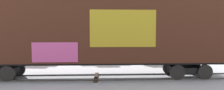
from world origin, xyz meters
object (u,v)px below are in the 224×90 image
at_px(freight_car, 94,32).
at_px(parked_car_red, 33,53).
at_px(parked_car_white, 98,54).
at_px(parked_car_green, 160,54).
at_px(flagpole, 126,14).

distance_m(freight_car, parked_car_red, 9.09).
distance_m(freight_car, parked_car_white, 6.78).
relative_size(parked_car_red, parked_car_green, 1.00).
height_order(parked_car_red, parked_car_white, parked_car_red).
bearing_deg(flagpole, parked_car_red, -159.59).
bearing_deg(parked_car_red, flagpole, 20.41).
bearing_deg(freight_car, parked_car_green, 45.91).
bearing_deg(parked_car_white, parked_car_red, -178.00).
bearing_deg(parked_car_white, flagpole, 47.06).
height_order(flagpole, parked_car_green, flagpole).
xyz_separation_m(freight_car, flagpole, (2.79, 9.61, 2.06)).
bearing_deg(parked_car_white, freight_car, -88.60).
bearing_deg(parked_car_green, freight_car, -134.09).
height_order(freight_car, parked_car_red, freight_car).
distance_m(freight_car, parked_car_green, 8.39).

